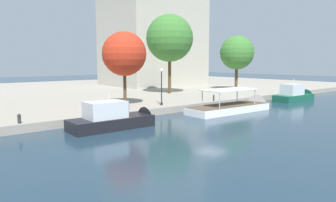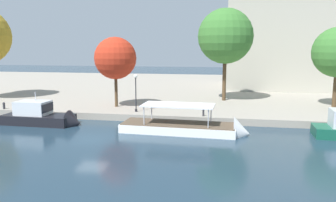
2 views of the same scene
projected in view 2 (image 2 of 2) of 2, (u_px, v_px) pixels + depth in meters
The scene contains 9 objects.
ground_plane at pixel (91, 139), 28.63m from camera, with size 220.00×220.00×0.00m, color #1E3342.
dock_promenade at pixel (166, 88), 62.55m from camera, with size 120.00×55.00×0.74m, color gray.
motor_yacht_1 at pixel (44, 118), 34.25m from camera, with size 8.36×2.90×4.44m.
tour_boat_2 at pixel (191, 129), 30.86m from camera, with size 12.04×3.73×3.92m.
mooring_bollard_0 at pixel (203, 112), 34.70m from camera, with size 0.23×0.23×0.78m.
mooring_bollard_2 at pixel (4, 105), 38.78m from camera, with size 0.30×0.30×0.81m.
lamp_post at pixel (136, 88), 36.80m from camera, with size 0.42×0.42×4.22m.
tree_1 at pixel (116, 59), 39.66m from camera, with size 5.06×5.06×8.42m.
tree_3 at pixel (225, 39), 44.15m from camera, with size 7.36×7.36×12.33m.
Camera 2 is at (11.50, -26.10, 7.89)m, focal length 35.29 mm.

